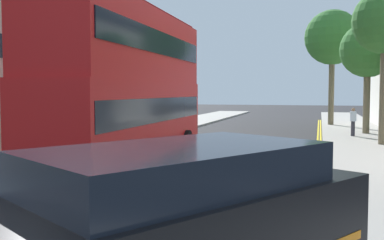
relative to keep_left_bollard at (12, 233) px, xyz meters
The scene contains 9 objects.
sidewalk_right 14.46m from the keep_left_bollard, 63.28° to the left, with size 4.00×80.00×0.14m, color #9E9991.
sidewalk_left 14.46m from the keep_left_bollard, 116.72° to the left, with size 4.00×80.00×0.14m, color #9E9991.
kerb_line_outer 11.78m from the keep_left_bollard, 68.04° to the left, with size 0.10×56.00×0.01m, color yellow.
kerb_line_inner 11.72m from the keep_left_bollard, 68.76° to the left, with size 0.10×56.00×0.01m, color yellow.
keep_left_bollard is the anchor object (origin of this frame).
double_decker_bus_away 10.09m from the keep_left_bollard, 103.82° to the left, with size 2.99×10.86×5.64m.
pedestrian_far 22.60m from the keep_left_bollard, 74.14° to the left, with size 0.34×0.22×1.62m.
street_tree_near 31.86m from the keep_left_bollard, 80.51° to the left, with size 4.20×4.20×8.81m.
street_tree_mid 25.22m from the keep_left_bollard, 73.46° to the left, with size 3.32×3.32×6.74m.
Camera 1 is at (4.33, -2.42, 2.68)m, focal length 42.04 mm.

